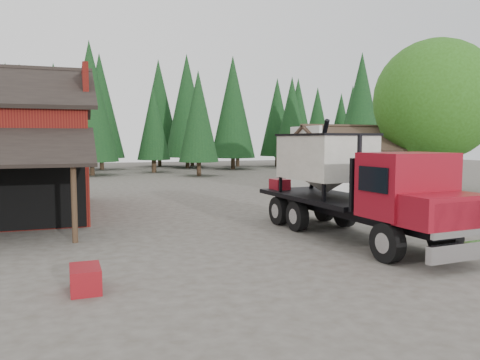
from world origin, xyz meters
name	(u,v)px	position (x,y,z in m)	size (l,w,h in m)	color
ground	(245,243)	(0.00, 0.00, 0.00)	(120.00, 120.00, 0.00)	#4A453A
farmhouse	(356,167)	(13.00, 13.00, 1.67)	(8.60, 6.42, 4.65)	silver
deciduous_tree	(436,105)	(17.01, 9.97, 5.91)	(8.00, 8.00, 10.20)	#382619
conifer_backdrop	(125,170)	(0.00, 42.00, 0.00)	(76.00, 16.00, 16.00)	black
near_pine_b	(198,116)	(6.00, 30.00, 5.89)	(3.96, 3.96, 10.40)	#382619
near_pine_c	(361,107)	(22.00, 26.00, 6.89)	(4.84, 4.84, 12.40)	#382619
near_pine_d	(90,101)	(-4.00, 34.00, 7.39)	(5.28, 5.28, 13.40)	#382619
feed_truck	(352,182)	(4.01, -0.42, 2.09)	(3.47, 10.07, 4.47)	black
silver_car	(391,183)	(13.70, 10.00, 0.81)	(2.69, 5.82, 1.62)	#999BA0
equip_box	(85,279)	(-5.36, -3.58, 0.30)	(0.70, 1.10, 0.60)	maroon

